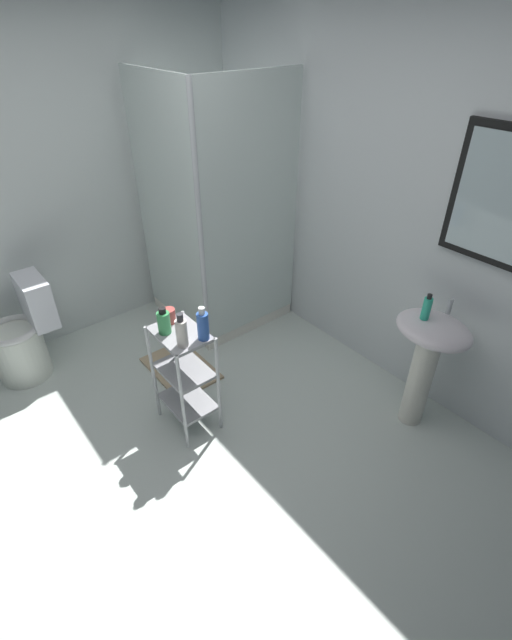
% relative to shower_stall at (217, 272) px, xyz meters
% --- Properties ---
extents(ground_plane, '(4.20, 4.20, 0.02)m').
position_rel_shower_stall_xyz_m(ground_plane, '(1.19, -1.23, -0.47)').
color(ground_plane, silver).
extents(wall_back, '(4.20, 0.14, 2.50)m').
position_rel_shower_stall_xyz_m(wall_back, '(1.20, 0.62, 0.79)').
color(wall_back, silver).
rests_on(wall_back, ground_plane).
extents(wall_left, '(0.10, 4.20, 2.50)m').
position_rel_shower_stall_xyz_m(wall_left, '(-0.66, -1.23, 0.79)').
color(wall_left, silver).
rests_on(wall_left, ground_plane).
extents(shower_stall, '(0.92, 0.92, 2.00)m').
position_rel_shower_stall_xyz_m(shower_stall, '(0.00, 0.00, 0.00)').
color(shower_stall, white).
rests_on(shower_stall, ground_plane).
extents(pedestal_sink, '(0.46, 0.37, 0.81)m').
position_rel_shower_stall_xyz_m(pedestal_sink, '(1.83, 0.29, 0.12)').
color(pedestal_sink, white).
rests_on(pedestal_sink, ground_plane).
extents(sink_faucet, '(0.03, 0.03, 0.10)m').
position_rel_shower_stall_xyz_m(sink_faucet, '(1.83, 0.41, 0.40)').
color(sink_faucet, silver).
rests_on(sink_faucet, pedestal_sink).
extents(toilet, '(0.37, 0.49, 0.76)m').
position_rel_shower_stall_xyz_m(toilet, '(-0.29, -1.54, -0.15)').
color(toilet, white).
rests_on(toilet, ground_plane).
extents(storage_cart, '(0.38, 0.28, 0.74)m').
position_rel_shower_stall_xyz_m(storage_cart, '(0.90, -0.88, -0.03)').
color(storage_cart, silver).
rests_on(storage_cart, ground_plane).
extents(hand_soap_bottle, '(0.05, 0.05, 0.17)m').
position_rel_shower_stall_xyz_m(hand_soap_bottle, '(1.78, 0.25, 0.42)').
color(hand_soap_bottle, '#2DBC99').
rests_on(hand_soap_bottle, pedestal_sink).
extents(shampoo_bottle_blue, '(0.07, 0.07, 0.21)m').
position_rel_shower_stall_xyz_m(shampoo_bottle_blue, '(1.04, -0.81, 0.37)').
color(shampoo_bottle_blue, blue).
rests_on(shampoo_bottle_blue, storage_cart).
extents(body_wash_bottle_green, '(0.08, 0.08, 0.17)m').
position_rel_shower_stall_xyz_m(body_wash_bottle_green, '(0.85, -0.95, 0.35)').
color(body_wash_bottle_green, '#389954').
rests_on(body_wash_bottle_green, storage_cart).
extents(lotion_bottle_white, '(0.07, 0.07, 0.21)m').
position_rel_shower_stall_xyz_m(lotion_bottle_white, '(1.02, -0.93, 0.37)').
color(lotion_bottle_white, white).
rests_on(lotion_bottle_white, storage_cart).
extents(rinse_cup, '(0.08, 0.08, 0.09)m').
position_rel_shower_stall_xyz_m(rinse_cup, '(0.77, -0.87, 0.32)').
color(rinse_cup, '#B24742').
rests_on(rinse_cup, storage_cart).
extents(bath_mat, '(0.60, 0.40, 0.02)m').
position_rel_shower_stall_xyz_m(bath_mat, '(0.41, -0.65, -0.45)').
color(bath_mat, tan).
rests_on(bath_mat, ground_plane).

